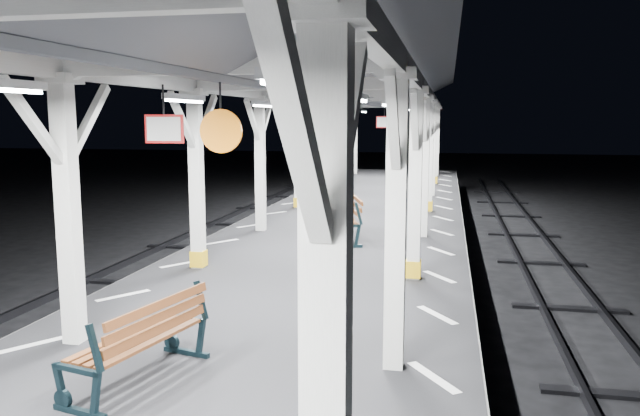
% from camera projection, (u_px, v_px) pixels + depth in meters
% --- Properties ---
extents(ground, '(120.00, 120.00, 0.00)m').
position_uv_depth(ground, '(273.00, 368.00, 9.54)').
color(ground, black).
rests_on(ground, ground).
extents(platform, '(6.00, 50.00, 1.00)m').
position_uv_depth(platform, '(272.00, 337.00, 9.47)').
color(platform, black).
rests_on(platform, ground).
extents(hazard_stripes_left, '(1.00, 48.00, 0.01)m').
position_uv_depth(hazard_stripes_left, '(123.00, 296.00, 9.89)').
color(hazard_stripes_left, silver).
rests_on(hazard_stripes_left, platform).
extents(hazard_stripes_right, '(1.00, 48.00, 0.01)m').
position_uv_depth(hazard_stripes_right, '(437.00, 315.00, 8.91)').
color(hazard_stripes_right, silver).
rests_on(hazard_stripes_right, platform).
extents(track_right, '(2.20, 60.00, 0.16)m').
position_uv_depth(track_right, '(624.00, 392.00, 8.54)').
color(track_right, '#2D2D33').
rests_on(track_right, ground).
extents(canopy, '(5.40, 49.00, 4.65)m').
position_uv_depth(canopy, '(269.00, 64.00, 8.87)').
color(canopy, silver).
rests_on(canopy, platform).
extents(bench_near, '(1.00, 1.83, 0.94)m').
position_uv_depth(bench_near, '(145.00, 338.00, 6.57)').
color(bench_near, black).
rests_on(bench_near, platform).
extents(bench_mid, '(1.18, 1.97, 1.01)m').
position_uv_depth(bench_mid, '(347.00, 217.00, 14.33)').
color(bench_mid, black).
rests_on(bench_mid, platform).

